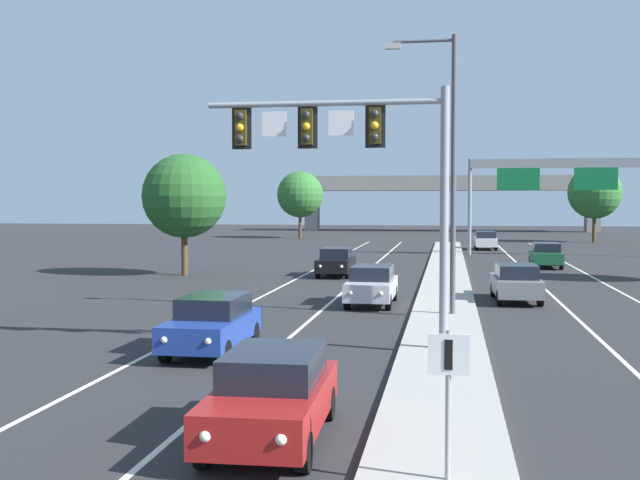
{
  "coord_description": "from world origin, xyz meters",
  "views": [
    {
      "loc": [
        0.15,
        -6.36,
        4.23
      ],
      "look_at": [
        -3.2,
        14.08,
        3.2
      ],
      "focal_mm": 44.42,
      "sensor_mm": 36.0,
      "label": 1
    }
  ],
  "objects_px": {
    "car_oncoming_silver": "(372,285)",
    "tree_far_left_a": "(184,196)",
    "overhead_signal_mast": "(359,156)",
    "tree_far_left_b": "(300,195)",
    "car_oncoming_red": "(272,395)",
    "car_receding_green": "(546,255)",
    "tree_far_right_a": "(595,192)",
    "car_oncoming_blue": "(213,323)",
    "highway_sign_gantry": "(557,175)",
    "car_receding_grey": "(516,282)",
    "car_receding_white": "(485,240)",
    "street_lamp_median": "(447,157)",
    "car_oncoming_black": "(336,261)",
    "median_sign_post": "(448,383)"
  },
  "relations": [
    {
      "from": "car_oncoming_blue",
      "to": "tree_far_left_a",
      "type": "distance_m",
      "value": 23.58
    },
    {
      "from": "tree_far_right_a",
      "to": "median_sign_post",
      "type": "bearing_deg",
      "value": -101.37
    },
    {
      "from": "car_oncoming_red",
      "to": "car_receding_green",
      "type": "bearing_deg",
      "value": 76.58
    },
    {
      "from": "street_lamp_median",
      "to": "car_oncoming_red",
      "type": "distance_m",
      "value": 16.48
    },
    {
      "from": "car_oncoming_blue",
      "to": "highway_sign_gantry",
      "type": "bearing_deg",
      "value": 70.69
    },
    {
      "from": "car_receding_green",
      "to": "tree_far_right_a",
      "type": "distance_m",
      "value": 33.47
    },
    {
      "from": "car_oncoming_red",
      "to": "car_receding_grey",
      "type": "distance_m",
      "value": 21.27
    },
    {
      "from": "overhead_signal_mast",
      "to": "car_receding_grey",
      "type": "height_order",
      "value": "overhead_signal_mast"
    },
    {
      "from": "car_oncoming_blue",
      "to": "car_receding_white",
      "type": "xyz_separation_m",
      "value": [
        9.6,
        48.6,
        0.0
      ]
    },
    {
      "from": "tree_far_left_a",
      "to": "car_receding_white",
      "type": "bearing_deg",
      "value": 56.28
    },
    {
      "from": "car_receding_grey",
      "to": "car_oncoming_black",
      "type": "bearing_deg",
      "value": 132.21
    },
    {
      "from": "car_oncoming_black",
      "to": "car_receding_green",
      "type": "distance_m",
      "value": 14.48
    },
    {
      "from": "car_receding_grey",
      "to": "highway_sign_gantry",
      "type": "bearing_deg",
      "value": 79.62
    },
    {
      "from": "car_oncoming_red",
      "to": "car_oncoming_silver",
      "type": "relative_size",
      "value": 1.01
    },
    {
      "from": "overhead_signal_mast",
      "to": "highway_sign_gantry",
      "type": "height_order",
      "value": "highway_sign_gantry"
    },
    {
      "from": "car_oncoming_blue",
      "to": "tree_far_left_b",
      "type": "height_order",
      "value": "tree_far_left_b"
    },
    {
      "from": "car_receding_white",
      "to": "car_oncoming_red",
      "type": "bearing_deg",
      "value": -96.23
    },
    {
      "from": "car_oncoming_silver",
      "to": "car_receding_grey",
      "type": "relative_size",
      "value": 0.99
    },
    {
      "from": "car_oncoming_red",
      "to": "tree_far_right_a",
      "type": "xyz_separation_m",
      "value": [
        17.55,
        70.16,
        4.25
      ]
    },
    {
      "from": "car_oncoming_silver",
      "to": "car_receding_grey",
      "type": "height_order",
      "value": "same"
    },
    {
      "from": "car_oncoming_red",
      "to": "tree_far_right_a",
      "type": "distance_m",
      "value": 72.45
    },
    {
      "from": "car_receding_white",
      "to": "car_oncoming_silver",
      "type": "bearing_deg",
      "value": -99.31
    },
    {
      "from": "car_oncoming_red",
      "to": "tree_far_left_b",
      "type": "bearing_deg",
      "value": 100.38
    },
    {
      "from": "car_oncoming_blue",
      "to": "median_sign_post",
      "type": "bearing_deg",
      "value": -55.89
    },
    {
      "from": "median_sign_post",
      "to": "car_oncoming_blue",
      "type": "bearing_deg",
      "value": 124.11
    },
    {
      "from": "car_oncoming_red",
      "to": "tree_far_left_a",
      "type": "xyz_separation_m",
      "value": [
        -11.77,
        29.45,
        3.67
      ]
    },
    {
      "from": "car_oncoming_silver",
      "to": "tree_far_left_a",
      "type": "relative_size",
      "value": 0.65
    },
    {
      "from": "car_receding_green",
      "to": "tree_far_right_a",
      "type": "height_order",
      "value": "tree_far_right_a"
    },
    {
      "from": "car_oncoming_silver",
      "to": "tree_far_right_a",
      "type": "relative_size",
      "value": 0.58
    },
    {
      "from": "overhead_signal_mast",
      "to": "car_oncoming_black",
      "type": "xyz_separation_m",
      "value": [
        -3.75,
        21.87,
        -4.66
      ]
    },
    {
      "from": "car_oncoming_silver",
      "to": "car_receding_green",
      "type": "xyz_separation_m",
      "value": [
        9.13,
        19.56,
        0.0
      ]
    },
    {
      "from": "car_oncoming_black",
      "to": "tree_far_left_a",
      "type": "bearing_deg",
      "value": -173.51
    },
    {
      "from": "highway_sign_gantry",
      "to": "tree_far_left_a",
      "type": "xyz_separation_m",
      "value": [
        -22.87,
        -19.79,
        -1.67
      ]
    },
    {
      "from": "street_lamp_median",
      "to": "car_receding_grey",
      "type": "bearing_deg",
      "value": 60.27
    },
    {
      "from": "median_sign_post",
      "to": "car_oncoming_silver",
      "type": "bearing_deg",
      "value": 98.63
    },
    {
      "from": "overhead_signal_mast",
      "to": "tree_far_left_b",
      "type": "xyz_separation_m",
      "value": [
        -14.15,
        65.78,
        -0.55
      ]
    },
    {
      "from": "street_lamp_median",
      "to": "car_receding_green",
      "type": "bearing_deg",
      "value": 74.86
    },
    {
      "from": "highway_sign_gantry",
      "to": "car_oncoming_red",
      "type": "bearing_deg",
      "value": -102.71
    },
    {
      "from": "median_sign_post",
      "to": "highway_sign_gantry",
      "type": "distance_m",
      "value": 51.97
    },
    {
      "from": "car_oncoming_red",
      "to": "tree_far_left_a",
      "type": "height_order",
      "value": "tree_far_left_a"
    },
    {
      "from": "car_oncoming_red",
      "to": "car_oncoming_black",
      "type": "height_order",
      "value": "same"
    },
    {
      "from": "overhead_signal_mast",
      "to": "median_sign_post",
      "type": "height_order",
      "value": "overhead_signal_mast"
    },
    {
      "from": "car_oncoming_red",
      "to": "car_receding_white",
      "type": "relative_size",
      "value": 1.01
    },
    {
      "from": "highway_sign_gantry",
      "to": "car_oncoming_blue",
      "type": "bearing_deg",
      "value": -109.31
    },
    {
      "from": "overhead_signal_mast",
      "to": "car_receding_green",
      "type": "relative_size",
      "value": 1.6
    },
    {
      "from": "car_oncoming_red",
      "to": "tree_far_left_b",
      "type": "relative_size",
      "value": 0.6
    },
    {
      "from": "overhead_signal_mast",
      "to": "car_oncoming_blue",
      "type": "bearing_deg",
      "value": -167.92
    },
    {
      "from": "tree_far_right_a",
      "to": "car_oncoming_black",
      "type": "bearing_deg",
      "value": -117.59
    },
    {
      "from": "tree_far_left_b",
      "to": "car_oncoming_blue",
      "type": "bearing_deg",
      "value": -81.33
    },
    {
      "from": "car_oncoming_blue",
      "to": "street_lamp_median",
      "type": "bearing_deg",
      "value": 50.35
    }
  ]
}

